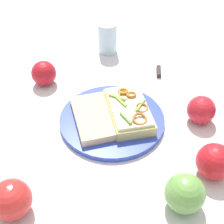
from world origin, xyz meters
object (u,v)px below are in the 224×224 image
object	(u,v)px
apple_3	(214,161)
knife	(158,69)
plate	(112,120)
apple_0	(44,73)
sandwich	(129,110)
bread_slice_side	(95,117)
apple_1	(185,193)
apple_4	(11,199)
apple_5	(201,110)
drinking_glass	(108,38)

from	to	relation	value
apple_3	knife	bearing A→B (deg)	152.98
plate	apple_0	world-z (taller)	apple_0
apple_0	sandwich	bearing A→B (deg)	19.45
bread_slice_side	knife	size ratio (longest dim) A/B	1.61
plate	sandwich	distance (m)	0.05
apple_0	apple_1	distance (m)	0.54
apple_4	plate	bearing A→B (deg)	105.62
apple_1	knife	distance (m)	0.49
apple_4	apple_5	xyz separation A→B (m)	(0.05, 0.50, -0.00)
bread_slice_side	apple_4	distance (m)	0.30
apple_5	apple_3	bearing A→B (deg)	-39.97
apple_4	knife	distance (m)	0.61
apple_3	apple_5	bearing A→B (deg)	140.03
sandwich	knife	xyz separation A→B (m)	(-0.12, 0.22, -0.03)
apple_4	knife	world-z (taller)	apple_4
apple_1	apple_4	bearing A→B (deg)	-125.04
sandwich	knife	bearing A→B (deg)	143.73
sandwich	apple_4	xyz separation A→B (m)	(0.07, -0.36, 0.01)
apple_3	knife	xyz separation A→B (m)	(-0.37, 0.19, -0.03)
apple_4	apple_5	distance (m)	0.50
apple_1	drinking_glass	size ratio (longest dim) A/B	0.79
sandwich	bread_slice_side	bearing A→B (deg)	-90.05
plate	sandwich	world-z (taller)	sandwich
sandwich	apple_4	bearing A→B (deg)	-53.39
apple_5	apple_1	bearing A→B (deg)	-56.14
drinking_glass	apple_5	bearing A→B (deg)	-2.08
drinking_glass	knife	distance (m)	0.20
bread_slice_side	apple_0	bearing A→B (deg)	-153.41
apple_0	apple_5	distance (m)	0.46
bread_slice_side	apple_3	bearing A→B (deg)	44.29
apple_4	apple_3	bearing A→B (deg)	65.41
plate	apple_3	xyz separation A→B (m)	(0.27, 0.08, 0.03)
plate	apple_5	distance (m)	0.23
plate	apple_4	bearing A→B (deg)	-74.38
apple_4	drinking_glass	size ratio (longest dim) A/B	0.79
apple_1	drinking_glass	xyz separation A→B (m)	(-0.57, 0.24, 0.01)
apple_4	knife	bearing A→B (deg)	108.02
apple_3	apple_5	world-z (taller)	apple_3
bread_slice_side	apple_4	world-z (taller)	apple_4
apple_5	drinking_glass	distance (m)	0.43
apple_3	knife	distance (m)	0.41
plate	apple_4	world-z (taller)	apple_4
apple_3	knife	world-z (taller)	apple_3
plate	apple_1	bearing A→B (deg)	-7.08
apple_4	knife	xyz separation A→B (m)	(-0.19, 0.58, -0.04)
apple_3	sandwich	bearing A→B (deg)	-171.66
sandwich	apple_1	distance (m)	0.28
bread_slice_side	apple_0	distance (m)	0.24
plate	bread_slice_side	size ratio (longest dim) A/B	1.62
apple_0	knife	bearing A→B (deg)	63.90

